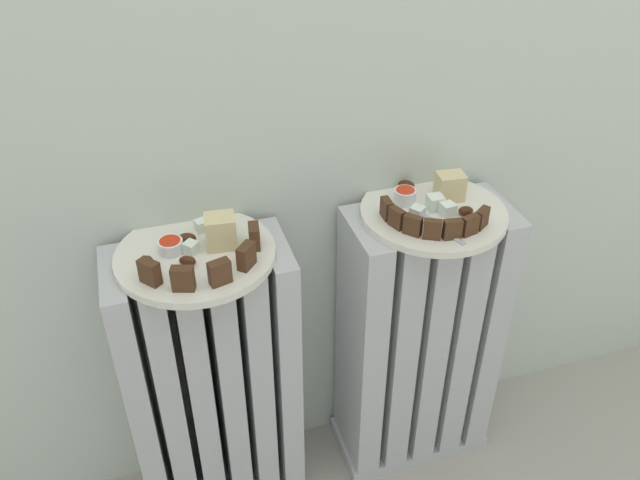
% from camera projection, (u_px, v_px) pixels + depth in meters
% --- Properties ---
extents(radiator_left, '(0.30, 0.15, 0.57)m').
position_uv_depth(radiator_left, '(214.00, 389.00, 1.14)').
color(radiator_left, '#B2B2B7').
rests_on(radiator_left, ground_plane).
extents(radiator_right, '(0.30, 0.15, 0.57)m').
position_uv_depth(radiator_right, '(418.00, 343.00, 1.24)').
color(radiator_right, '#B2B2B7').
rests_on(radiator_right, ground_plane).
extents(plate_left, '(0.24, 0.24, 0.01)m').
position_uv_depth(plate_left, '(196.00, 255.00, 0.98)').
color(plate_left, silver).
rests_on(plate_left, radiator_left).
extents(plate_right, '(0.24, 0.24, 0.01)m').
position_uv_depth(plate_right, '(433.00, 213.00, 1.07)').
color(plate_right, silver).
rests_on(plate_right, radiator_right).
extents(dark_cake_slice_left_0, '(0.03, 0.03, 0.04)m').
position_uv_depth(dark_cake_slice_left_0, '(150.00, 272.00, 0.90)').
color(dark_cake_slice_left_0, '#472B19').
rests_on(dark_cake_slice_left_0, plate_left).
extents(dark_cake_slice_left_1, '(0.03, 0.02, 0.04)m').
position_uv_depth(dark_cake_slice_left_1, '(183.00, 279.00, 0.89)').
color(dark_cake_slice_left_1, '#472B19').
rests_on(dark_cake_slice_left_1, plate_left).
extents(dark_cake_slice_left_2, '(0.03, 0.02, 0.04)m').
position_uv_depth(dark_cake_slice_left_2, '(220.00, 272.00, 0.90)').
color(dark_cake_slice_left_2, '#472B19').
rests_on(dark_cake_slice_left_2, plate_left).
extents(dark_cake_slice_left_3, '(0.03, 0.03, 0.04)m').
position_uv_depth(dark_cake_slice_left_3, '(246.00, 256.00, 0.93)').
color(dark_cake_slice_left_3, '#472B19').
rests_on(dark_cake_slice_left_3, plate_left).
extents(dark_cake_slice_left_4, '(0.02, 0.03, 0.04)m').
position_uv_depth(dark_cake_slice_left_4, '(254.00, 236.00, 0.97)').
color(dark_cake_slice_left_4, '#472B19').
rests_on(dark_cake_slice_left_4, plate_left).
extents(marble_cake_slice_left_0, '(0.05, 0.04, 0.05)m').
position_uv_depth(marble_cake_slice_left_0, '(221.00, 231.00, 0.97)').
color(marble_cake_slice_left_0, beige).
rests_on(marble_cake_slice_left_0, plate_left).
extents(turkish_delight_left_0, '(0.02, 0.02, 0.02)m').
position_uv_depth(turkish_delight_left_0, '(201.00, 226.00, 1.01)').
color(turkish_delight_left_0, white).
rests_on(turkish_delight_left_0, plate_left).
extents(turkish_delight_left_1, '(0.03, 0.03, 0.02)m').
position_uv_depth(turkish_delight_left_1, '(191.00, 248.00, 0.96)').
color(turkish_delight_left_1, white).
rests_on(turkish_delight_left_1, plate_left).
extents(medjool_date_left_0, '(0.03, 0.03, 0.02)m').
position_uv_depth(medjool_date_left_0, '(187.00, 238.00, 0.99)').
color(medjool_date_left_0, '#3D1E0F').
rests_on(medjool_date_left_0, plate_left).
extents(medjool_date_left_1, '(0.02, 0.03, 0.02)m').
position_uv_depth(medjool_date_left_1, '(148.00, 262.00, 0.94)').
color(medjool_date_left_1, '#3D1E0F').
rests_on(medjool_date_left_1, plate_left).
extents(medjool_date_left_2, '(0.03, 0.03, 0.02)m').
position_uv_depth(medjool_date_left_2, '(188.00, 261.00, 0.94)').
color(medjool_date_left_2, '#3D1E0F').
rests_on(medjool_date_left_2, plate_left).
extents(jam_bowl_left, '(0.04, 0.04, 0.02)m').
position_uv_depth(jam_bowl_left, '(170.00, 246.00, 0.96)').
color(jam_bowl_left, white).
rests_on(jam_bowl_left, plate_left).
extents(dark_cake_slice_right_0, '(0.01, 0.03, 0.03)m').
position_uv_depth(dark_cake_slice_right_0, '(387.00, 209.00, 1.04)').
color(dark_cake_slice_right_0, '#472B19').
rests_on(dark_cake_slice_right_0, plate_right).
extents(dark_cake_slice_right_1, '(0.02, 0.03, 0.03)m').
position_uv_depth(dark_cake_slice_right_1, '(397.00, 218.00, 1.02)').
color(dark_cake_slice_right_1, '#472B19').
rests_on(dark_cake_slice_right_1, plate_right).
extents(dark_cake_slice_right_2, '(0.03, 0.03, 0.03)m').
position_uv_depth(dark_cake_slice_right_2, '(413.00, 225.00, 1.00)').
color(dark_cake_slice_right_2, '#472B19').
rests_on(dark_cake_slice_right_2, plate_right).
extents(dark_cake_slice_right_3, '(0.03, 0.02, 0.03)m').
position_uv_depth(dark_cake_slice_right_3, '(432.00, 229.00, 0.99)').
color(dark_cake_slice_right_3, '#472B19').
rests_on(dark_cake_slice_right_3, plate_right).
extents(dark_cake_slice_right_4, '(0.03, 0.02, 0.03)m').
position_uv_depth(dark_cake_slice_right_4, '(452.00, 229.00, 0.99)').
color(dark_cake_slice_right_4, '#472B19').
rests_on(dark_cake_slice_right_4, plate_right).
extents(dark_cake_slice_right_5, '(0.03, 0.02, 0.03)m').
position_uv_depth(dark_cake_slice_right_5, '(470.00, 225.00, 1.00)').
color(dark_cake_slice_right_5, '#472B19').
rests_on(dark_cake_slice_right_5, plate_right).
extents(dark_cake_slice_right_6, '(0.03, 0.03, 0.03)m').
position_uv_depth(dark_cake_slice_right_6, '(482.00, 218.00, 1.02)').
color(dark_cake_slice_right_6, '#472B19').
rests_on(dark_cake_slice_right_6, plate_right).
extents(marble_cake_slice_right_0, '(0.05, 0.04, 0.05)m').
position_uv_depth(marble_cake_slice_right_0, '(450.00, 187.00, 1.08)').
color(marble_cake_slice_right_0, beige).
rests_on(marble_cake_slice_right_0, plate_right).
extents(turkish_delight_right_0, '(0.02, 0.02, 0.02)m').
position_uv_depth(turkish_delight_right_0, '(448.00, 210.00, 1.05)').
color(turkish_delight_right_0, white).
rests_on(turkish_delight_right_0, plate_right).
extents(turkish_delight_right_1, '(0.03, 0.03, 0.02)m').
position_uv_depth(turkish_delight_right_1, '(417.00, 213.00, 1.04)').
color(turkish_delight_right_1, white).
rests_on(turkish_delight_right_1, plate_right).
extents(turkish_delight_right_2, '(0.03, 0.03, 0.02)m').
position_uv_depth(turkish_delight_right_2, '(435.00, 203.00, 1.06)').
color(turkish_delight_right_2, white).
rests_on(turkish_delight_right_2, plate_right).
extents(medjool_date_right_0, '(0.03, 0.03, 0.02)m').
position_uv_depth(medjool_date_right_0, '(406.00, 185.00, 1.12)').
color(medjool_date_right_0, '#3D1E0F').
rests_on(medjool_date_right_0, plate_right).
extents(medjool_date_right_1, '(0.03, 0.02, 0.01)m').
position_uv_depth(medjool_date_right_1, '(466.00, 211.00, 1.05)').
color(medjool_date_right_1, '#3D1E0F').
rests_on(medjool_date_right_1, plate_right).
extents(jam_bowl_right, '(0.04, 0.04, 0.02)m').
position_uv_depth(jam_bowl_right, '(405.00, 195.00, 1.08)').
color(jam_bowl_right, white).
rests_on(jam_bowl_right, plate_right).
extents(fork, '(0.04, 0.10, 0.00)m').
position_uv_depth(fork, '(438.00, 227.00, 1.02)').
color(fork, '#B7B7BC').
rests_on(fork, plate_right).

